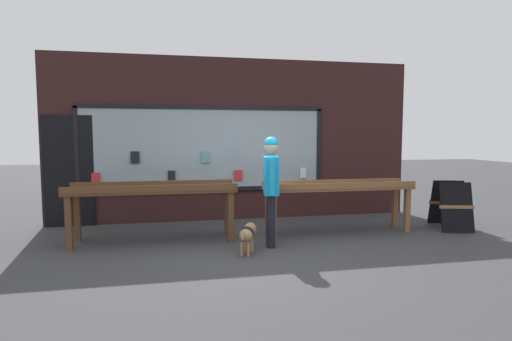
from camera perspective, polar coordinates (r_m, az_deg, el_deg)
The scene contains 7 objects.
ground_plane at distance 6.11m, azimuth 0.59°, elevation -11.32°, with size 40.00×40.00×0.00m, color #38383A.
shopfront_facade at distance 8.20m, azimuth -3.44°, elevation 4.29°, with size 7.40×0.29×3.27m.
display_table_left at distance 6.64m, azimuth -14.42°, elevation -3.31°, with size 2.65×0.69×0.96m.
display_table_right at distance 7.20m, azimuth 11.66°, elevation -2.91°, with size 2.65×0.59×0.92m.
person_browsing at distance 6.14m, azimuth 2.14°, elevation -1.72°, with size 0.30×0.66×1.70m.
small_dog at distance 5.88m, azimuth -1.23°, elevation -9.01°, with size 0.34×0.51×0.42m.
sandwich_board_sign at distance 8.21m, azimuth 26.06°, elevation -4.41°, with size 0.74×0.90×0.87m.
Camera 1 is at (-1.21, -5.74, 1.71)m, focal length 28.00 mm.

